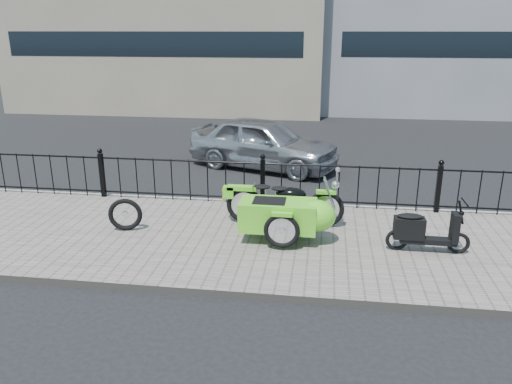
# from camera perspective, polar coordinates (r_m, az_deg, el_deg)

# --- Properties ---
(ground) EXTENTS (120.00, 120.00, 0.00)m
(ground) POSITION_cam_1_polar(r_m,az_deg,el_deg) (9.30, -0.26, -4.70)
(ground) COLOR black
(ground) RESTS_ON ground
(sidewalk) EXTENTS (30.00, 3.80, 0.12)m
(sidewalk) POSITION_cam_1_polar(r_m,az_deg,el_deg) (8.82, -0.73, -5.59)
(sidewalk) COLOR #675F57
(sidewalk) RESTS_ON ground
(curb) EXTENTS (30.00, 0.10, 0.12)m
(curb) POSITION_cam_1_polar(r_m,az_deg,el_deg) (10.61, 0.85, -1.40)
(curb) COLOR gray
(curb) RESTS_ON ground
(iron_fence) EXTENTS (14.11, 0.11, 1.08)m
(iron_fence) POSITION_cam_1_polar(r_m,az_deg,el_deg) (10.31, 0.77, 1.10)
(iron_fence) COLOR black
(iron_fence) RESTS_ON sidewalk
(motorcycle_sidecar) EXTENTS (2.28, 1.48, 0.98)m
(motorcycle_sidecar) POSITION_cam_1_polar(r_m,az_deg,el_deg) (8.64, 3.80, -2.35)
(motorcycle_sidecar) COLOR black
(motorcycle_sidecar) RESTS_ON sidewalk
(scooter) EXTENTS (1.34, 0.39, 0.91)m
(scooter) POSITION_cam_1_polar(r_m,az_deg,el_deg) (8.59, 18.50, -4.28)
(scooter) COLOR black
(scooter) RESTS_ON sidewalk
(spare_tire) EXTENTS (0.61, 0.23, 0.61)m
(spare_tire) POSITION_cam_1_polar(r_m,az_deg,el_deg) (9.30, -14.72, -2.51)
(spare_tire) COLOR black
(spare_tire) RESTS_ON sidewalk
(sedan_car) EXTENTS (4.36, 2.90, 1.38)m
(sedan_car) POSITION_cam_1_polar(r_m,az_deg,el_deg) (13.45, 0.87, 5.62)
(sedan_car) COLOR #A2A4A8
(sedan_car) RESTS_ON ground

